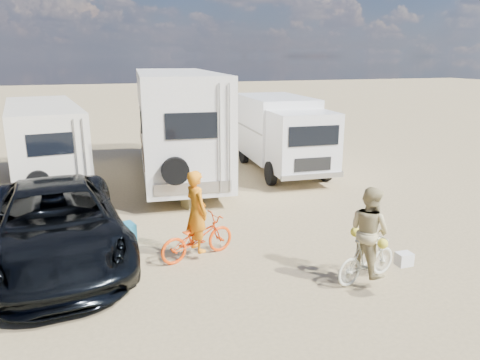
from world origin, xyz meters
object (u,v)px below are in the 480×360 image
object	(u,v)px
rv_main	(177,126)
cooler	(122,234)
rv_left	(46,147)
bike_parked	(306,167)
rider_man	(197,219)
bike_man	(197,238)
rider_woman	(368,239)
dark_suv	(56,224)
crate	(190,202)
box_truck	(282,135)
bike_woman	(367,259)

from	to	relation	value
rv_main	cooler	size ratio (longest dim) A/B	14.50
rv_left	bike_parked	xyz separation A→B (m)	(8.90, -1.61, -0.98)
rv_left	rider_man	world-z (taller)	rv_left
bike_parked	bike_man	bearing A→B (deg)	179.05
rider_woman	dark_suv	bearing A→B (deg)	48.99
rider_man	bike_parked	world-z (taller)	rider_man
rider_man	rv_left	bearing A→B (deg)	9.34
rv_main	rider_woman	world-z (taller)	rv_main
crate	bike_parked	bearing A→B (deg)	22.27
bike_man	rv_left	bearing A→B (deg)	9.34
dark_suv	bike_parked	distance (m)	9.49
rv_main	rider_man	bearing A→B (deg)	-92.42
rv_main	cooler	bearing A→B (deg)	-108.35
rv_main	cooler	xyz separation A→B (m)	(-2.48, -5.68, -1.69)
box_truck	rider_man	world-z (taller)	box_truck
bike_man	bike_parked	xyz separation A→B (m)	(5.37, 5.43, -0.03)
bike_man	cooler	bearing A→B (deg)	30.63
dark_suv	rider_woman	world-z (taller)	rider_woman
bike_woman	rv_left	bearing A→B (deg)	21.13
cooler	crate	size ratio (longest dim) A/B	1.41
rider_woman	cooler	bearing A→B (deg)	37.83
bike_man	crate	distance (m)	3.53
dark_suv	crate	xyz separation A→B (m)	(3.53, 2.61, -0.67)
rv_main	dark_suv	xyz separation A→B (m)	(-3.90, -6.20, -1.08)
dark_suv	rider_woman	bearing A→B (deg)	-32.09
rv_main	bike_woman	xyz separation A→B (m)	(2.01, -9.19, -1.46)
bike_man	rider_man	distance (m)	0.44
rv_main	bike_man	distance (m)	7.28
bike_parked	crate	bearing A→B (deg)	156.04
dark_suv	box_truck	bearing A→B (deg)	31.31
box_truck	rider_woman	size ratio (longest dim) A/B	3.32
rv_left	cooler	world-z (taller)	rv_left
dark_suv	rider_woman	distance (m)	6.62
bike_man	bike_parked	bearing A→B (deg)	-61.99
cooler	crate	distance (m)	2.97
rv_main	bike_woman	world-z (taller)	rv_main
bike_woman	bike_parked	size ratio (longest dim) A/B	0.92
rv_left	rider_woman	xyz separation A→B (m)	(6.49, -9.17, -0.54)
bike_woman	rider_man	distance (m)	3.68
rider_woman	crate	world-z (taller)	rider_woman
rv_left	crate	distance (m)	5.59
bike_woman	box_truck	bearing A→B (deg)	-26.83
rv_left	dark_suv	size ratio (longest dim) A/B	1.07
rider_man	rider_woman	xyz separation A→B (m)	(2.96, -2.13, -0.03)
box_truck	bike_man	distance (m)	8.39
rv_main	rider_man	size ratio (longest dim) A/B	4.59
rv_main	bike_parked	distance (m)	4.94
rv_left	rider_man	xyz separation A→B (m)	(3.53, -7.04, -0.51)
rv_main	rider_woman	bearing A→B (deg)	-72.40
box_truck	bike_woman	size ratio (longest dim) A/B	3.79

